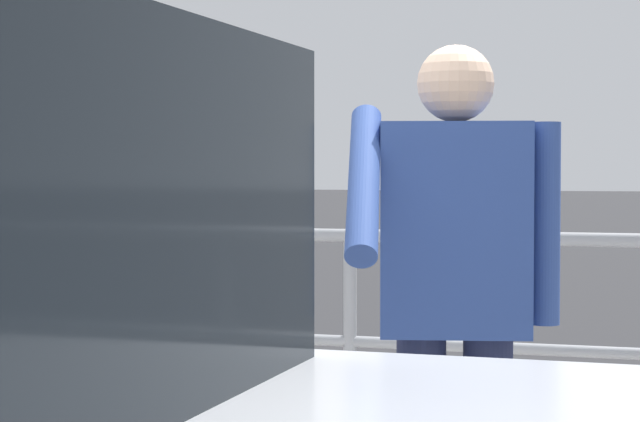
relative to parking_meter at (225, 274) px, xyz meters
The scene contains 3 objects.
parking_meter is the anchor object (origin of this frame).
pedestrian_at_meter 0.70m from the parking_meter, 12.41° to the left, with size 0.62×0.68×1.73m.
background_railing 1.75m from the parking_meter, 92.37° to the left, with size 24.06×0.06×1.09m.
Camera 1 is at (1.36, -2.80, 1.51)m, focal length 65.66 mm.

